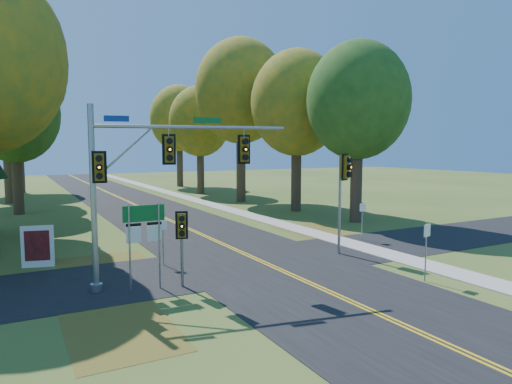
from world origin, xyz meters
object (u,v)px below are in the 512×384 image
traffic_mast (146,172)px  route_sign_cluster (144,229)px  info_kiosk (38,246)px  east_signal_pole (344,178)px

traffic_mast → route_sign_cluster: 2.13m
route_sign_cluster → info_kiosk: (-3.32, 5.62, -1.39)m
traffic_mast → east_signal_pole: bearing=14.9°
east_signal_pole → info_kiosk: 14.51m
east_signal_pole → info_kiosk: bearing=138.0°
east_signal_pole → info_kiosk: (-13.47, 4.58, -2.88)m
traffic_mast → route_sign_cluster: traffic_mast is taller
traffic_mast → route_sign_cluster: size_ratio=2.27×
info_kiosk → traffic_mast: bearing=-41.6°
traffic_mast → route_sign_cluster: (-0.19, -0.33, -2.10)m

